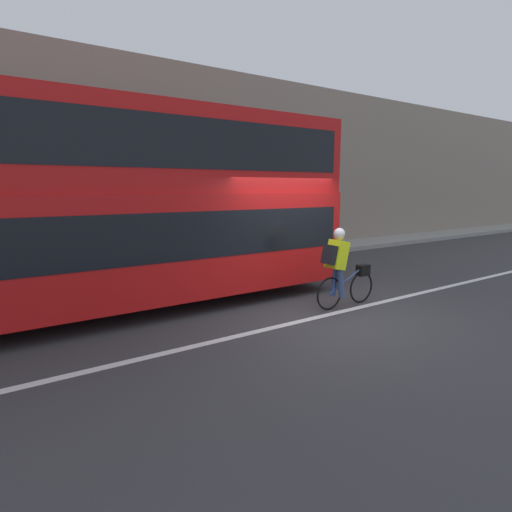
% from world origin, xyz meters
% --- Properties ---
extents(ground_plane, '(80.00, 80.00, 0.00)m').
position_xyz_m(ground_plane, '(0.00, 0.00, 0.00)').
color(ground_plane, '#38383A').
extents(road_center_line, '(50.00, 0.14, 0.01)m').
position_xyz_m(road_center_line, '(0.00, -0.08, 0.00)').
color(road_center_line, silver).
rests_on(road_center_line, ground_plane).
extents(sidewalk_curb, '(60.00, 1.64, 0.16)m').
position_xyz_m(sidewalk_curb, '(0.00, 5.70, 0.08)').
color(sidewalk_curb, gray).
rests_on(sidewalk_curb, ground_plane).
extents(building_facade, '(60.00, 0.30, 6.01)m').
position_xyz_m(building_facade, '(0.00, 6.67, 3.00)').
color(building_facade, gray).
rests_on(building_facade, ground_plane).
extents(bus, '(9.81, 2.49, 3.75)m').
position_xyz_m(bus, '(-3.43, 2.35, 2.08)').
color(bus, black).
rests_on(bus, ground_plane).
extents(cyclist_on_bike, '(1.51, 0.32, 1.56)m').
position_xyz_m(cyclist_on_bike, '(0.57, 0.14, 0.85)').
color(cyclist_on_bike, black).
rests_on(cyclist_on_bike, ground_plane).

